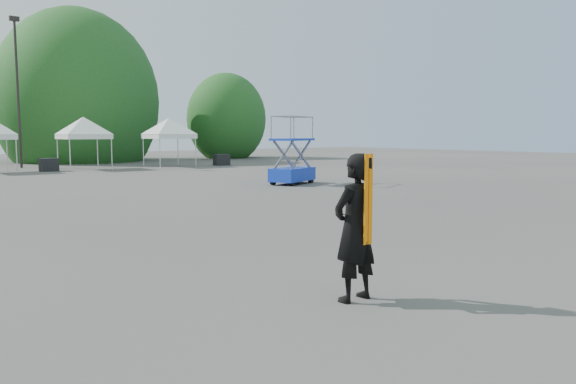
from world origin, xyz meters
TOP-DOWN VIEW (x-y plane):
  - ground at (0.00, 0.00)m, footprint 120.00×120.00m
  - light_pole_east at (3.00, 32.00)m, footprint 0.60×0.25m
  - tree_mid_e at (9.00, 39.00)m, footprint 5.12×5.12m
  - tree_far_e at (22.00, 37.00)m, footprint 3.84×3.84m
  - tent_f at (5.85, 27.95)m, footprint 3.92×3.92m
  - tent_g at (11.48, 27.46)m, footprint 4.02×4.02m
  - man at (-0.48, -2.73)m, footprint 0.78×0.55m
  - scissor_lift at (9.91, 11.79)m, footprint 2.64×2.00m
  - crate_mid at (3.55, 27.55)m, footprint 1.04×0.82m
  - crate_east at (15.08, 26.53)m, footprint 1.15×0.96m

SIDE VIEW (x-z plane):
  - ground at x=0.00m, z-range 0.00..0.00m
  - crate_mid at x=3.55m, z-range 0.00..0.79m
  - crate_east at x=15.08m, z-range 0.00..0.80m
  - man at x=-0.48m, z-range 0.00..2.04m
  - scissor_lift at x=9.91m, z-range 0.01..3.06m
  - tent_f at x=5.85m, z-range 1.12..5.00m
  - tent_g at x=11.48m, z-range 1.12..5.00m
  - tree_far_e at x=22.00m, z-range 0.70..6.55m
  - tree_mid_e at x=9.00m, z-range 0.94..8.74m
  - light_pole_east at x=3.00m, z-range 0.62..10.42m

